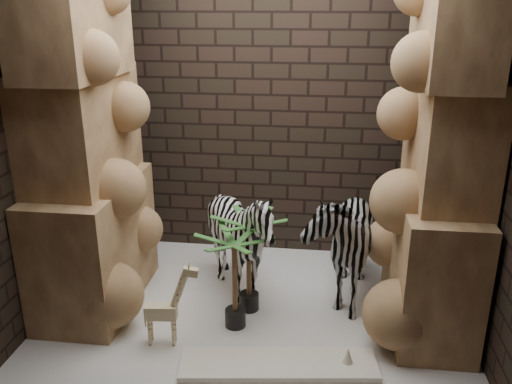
# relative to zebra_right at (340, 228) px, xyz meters

# --- Properties ---
(floor) EXTENTS (3.50, 3.50, 0.00)m
(floor) POSITION_rel_zebra_right_xyz_m (-0.71, -0.39, -0.64)
(floor) COLOR white
(floor) RESTS_ON ground
(wall_back) EXTENTS (3.50, 0.00, 3.50)m
(wall_back) POSITION_rel_zebra_right_xyz_m (-0.71, 0.86, 0.86)
(wall_back) COLOR black
(wall_back) RESTS_ON ground
(wall_front) EXTENTS (3.50, 0.00, 3.50)m
(wall_front) POSITION_rel_zebra_right_xyz_m (-0.71, -1.64, 0.86)
(wall_front) COLOR black
(wall_front) RESTS_ON ground
(wall_left) EXTENTS (0.00, 3.00, 3.00)m
(wall_left) POSITION_rel_zebra_right_xyz_m (-2.46, -0.39, 0.86)
(wall_left) COLOR black
(wall_left) RESTS_ON ground
(wall_right) EXTENTS (0.00, 3.00, 3.00)m
(wall_right) POSITION_rel_zebra_right_xyz_m (1.04, -0.39, 0.86)
(wall_right) COLOR black
(wall_right) RESTS_ON ground
(rock_pillar_left) EXTENTS (0.68, 1.30, 3.00)m
(rock_pillar_left) POSITION_rel_zebra_right_xyz_m (-2.11, -0.39, 0.86)
(rock_pillar_left) COLOR tan
(rock_pillar_left) RESTS_ON floor
(rock_pillar_right) EXTENTS (0.58, 1.25, 3.00)m
(rock_pillar_right) POSITION_rel_zebra_right_xyz_m (0.71, -0.39, 0.86)
(rock_pillar_right) COLOR tan
(rock_pillar_right) RESTS_ON floor
(zebra_right) EXTENTS (0.65, 1.12, 1.29)m
(zebra_right) POSITION_rel_zebra_right_xyz_m (0.00, 0.00, 0.00)
(zebra_right) COLOR white
(zebra_right) RESTS_ON floor
(zebra_left) EXTENTS (1.10, 1.27, 1.01)m
(zebra_left) POSITION_rel_zebra_right_xyz_m (-0.85, -0.17, -0.14)
(zebra_left) COLOR white
(zebra_left) RESTS_ON floor
(giraffe_toy) EXTENTS (0.38, 0.16, 0.72)m
(giraffe_toy) POSITION_rel_zebra_right_xyz_m (-1.36, -0.94, -0.28)
(giraffe_toy) COLOR beige
(giraffe_toy) RESTS_ON floor
(palm_front) EXTENTS (0.36, 0.36, 0.88)m
(palm_front) POSITION_rel_zebra_right_xyz_m (-0.76, -0.37, -0.20)
(palm_front) COLOR #2D6827
(palm_front) RESTS_ON floor
(palm_back) EXTENTS (0.36, 0.36, 0.83)m
(palm_back) POSITION_rel_zebra_right_xyz_m (-0.83, -0.64, -0.23)
(palm_back) COLOR #2D6827
(palm_back) RESTS_ON floor
(surfboard) EXTENTS (1.47, 0.53, 0.05)m
(surfboard) POSITION_rel_zebra_right_xyz_m (-0.44, -1.13, -0.62)
(surfboard) COLOR white
(surfboard) RESTS_ON floor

